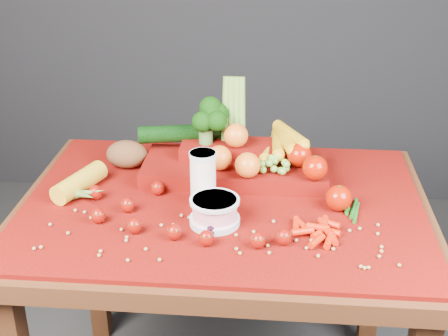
# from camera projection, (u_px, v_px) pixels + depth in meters

# --- Properties ---
(table) EXTENTS (1.10, 0.80, 0.75)m
(table) POSITION_uv_depth(u_px,v_px,m) (223.00, 235.00, 1.70)
(table) COLOR #3C200D
(table) RESTS_ON ground
(red_cloth) EXTENTS (1.05, 0.75, 0.01)m
(red_cloth) POSITION_uv_depth(u_px,v_px,m) (223.00, 203.00, 1.66)
(red_cloth) COLOR #690E03
(red_cloth) RESTS_ON table
(milk_glass) EXTENTS (0.07, 0.07, 0.15)m
(milk_glass) POSITION_uv_depth(u_px,v_px,m) (203.00, 177.00, 1.60)
(milk_glass) COLOR white
(milk_glass) RESTS_ON red_cloth
(yogurt_bowl) EXTENTS (0.13, 0.13, 0.07)m
(yogurt_bowl) POSITION_uv_depth(u_px,v_px,m) (215.00, 210.00, 1.54)
(yogurt_bowl) COLOR silver
(yogurt_bowl) RESTS_ON red_cloth
(strawberry_scatter) EXTENTS (0.54, 0.28, 0.04)m
(strawberry_scatter) POSITION_uv_depth(u_px,v_px,m) (168.00, 217.00, 1.53)
(strawberry_scatter) COLOR maroon
(strawberry_scatter) RESTS_ON red_cloth
(dark_grape_cluster) EXTENTS (0.06, 0.05, 0.03)m
(dark_grape_cluster) POSITION_uv_depth(u_px,v_px,m) (208.00, 228.00, 1.51)
(dark_grape_cluster) COLOR black
(dark_grape_cluster) RESTS_ON red_cloth
(soybean_scatter) EXTENTS (0.84, 0.24, 0.01)m
(soybean_scatter) POSITION_uv_depth(u_px,v_px,m) (216.00, 240.00, 1.48)
(soybean_scatter) COLOR #9F8244
(soybean_scatter) RESTS_ON red_cloth
(corn_ear) EXTENTS (0.23, 0.26, 0.06)m
(corn_ear) POSITION_uv_depth(u_px,v_px,m) (80.00, 190.00, 1.67)
(corn_ear) COLOR gold
(corn_ear) RESTS_ON red_cloth
(potato) EXTENTS (0.12, 0.09, 0.08)m
(potato) POSITION_uv_depth(u_px,v_px,m) (127.00, 154.00, 1.83)
(potato) COLOR #4F2D18
(potato) RESTS_ON red_cloth
(baby_carrot_pile) EXTENTS (0.17, 0.17, 0.03)m
(baby_carrot_pile) POSITION_uv_depth(u_px,v_px,m) (312.00, 231.00, 1.49)
(baby_carrot_pile) COLOR red
(baby_carrot_pile) RESTS_ON red_cloth
(green_bean_pile) EXTENTS (0.14, 0.12, 0.01)m
(green_bean_pile) POSITION_uv_depth(u_px,v_px,m) (349.00, 206.00, 1.62)
(green_bean_pile) COLOR #145B16
(green_bean_pile) RESTS_ON red_cloth
(produce_mound) EXTENTS (0.61, 0.36, 0.27)m
(produce_mound) POSITION_uv_depth(u_px,v_px,m) (240.00, 157.00, 1.77)
(produce_mound) COLOR #690E03
(produce_mound) RESTS_ON red_cloth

